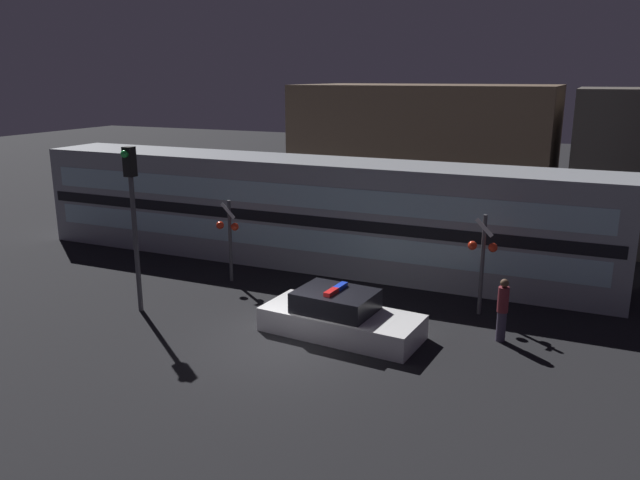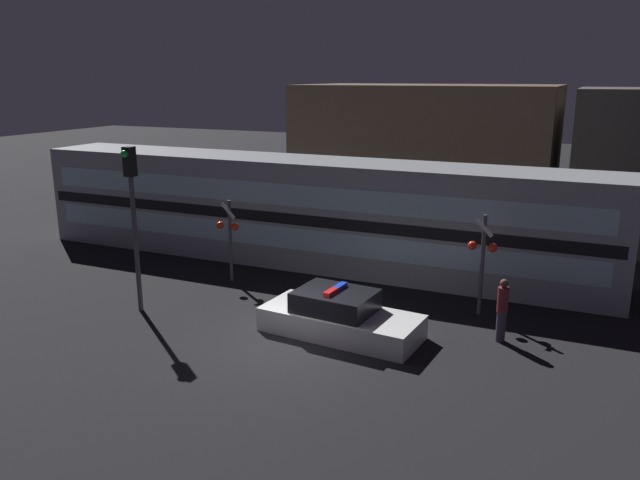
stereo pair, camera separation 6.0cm
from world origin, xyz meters
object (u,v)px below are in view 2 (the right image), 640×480
at_px(pedestrian, 502,310).
at_px(police_car, 339,317).
at_px(traffic_light_corner, 133,205).
at_px(train, 305,211).
at_px(crossing_signal_near, 482,256).

bearing_deg(pedestrian, police_car, -162.00).
height_order(police_car, traffic_light_corner, traffic_light_corner).
bearing_deg(train, police_car, -56.75).
bearing_deg(train, crossing_signal_near, -21.96).
distance_m(pedestrian, traffic_light_corner, 11.36).
xyz_separation_m(train, police_car, (4.06, -6.20, -1.55)).
distance_m(police_car, pedestrian, 4.57).
height_order(pedestrian, crossing_signal_near, crossing_signal_near).
relative_size(police_car, traffic_light_corner, 0.91).
height_order(pedestrian, traffic_light_corner, traffic_light_corner).
height_order(train, crossing_signal_near, train).
bearing_deg(crossing_signal_near, police_car, -136.90).
bearing_deg(traffic_light_corner, train, 70.75).
distance_m(pedestrian, crossing_signal_near, 2.23).
xyz_separation_m(train, pedestrian, (8.39, -4.79, -1.12)).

